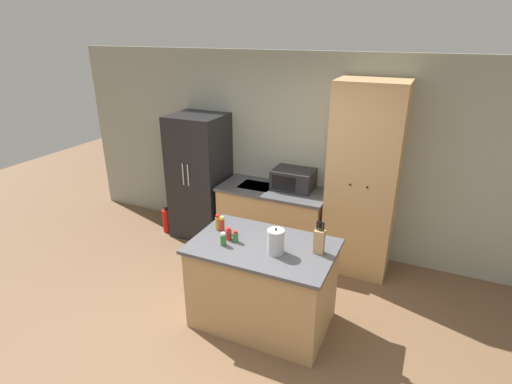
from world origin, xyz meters
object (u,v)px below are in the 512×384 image
(refrigerator, at_px, (200,177))
(spice_bottle_tall_dark, at_px, (236,237))
(fire_extinguisher, at_px, (167,220))
(microwave, at_px, (293,179))
(spice_bottle_green_herb, at_px, (223,239))
(pantry_cabinet, at_px, (364,181))
(spice_bottle_short_red, at_px, (222,224))
(spice_bottle_pale_salt, at_px, (218,223))
(spice_bottle_amber_oil, at_px, (229,234))
(kettle, at_px, (276,242))
(knife_block, at_px, (319,241))

(refrigerator, bearing_deg, spice_bottle_tall_dark, -48.13)
(spice_bottle_tall_dark, distance_m, fire_extinguisher, 2.37)
(microwave, bearing_deg, fire_extinguisher, -170.05)
(spice_bottle_tall_dark, bearing_deg, spice_bottle_green_herb, -126.61)
(pantry_cabinet, bearing_deg, spice_bottle_short_red, -130.04)
(spice_bottle_pale_salt, bearing_deg, microwave, 78.01)
(spice_bottle_tall_dark, xyz_separation_m, spice_bottle_amber_oil, (-0.08, 0.01, 0.00))
(spice_bottle_pale_salt, bearing_deg, refrigerator, 128.11)
(spice_bottle_short_red, relative_size, spice_bottle_pale_salt, 0.97)
(pantry_cabinet, bearing_deg, refrigerator, -179.35)
(spice_bottle_tall_dark, relative_size, fire_extinguisher, 0.29)
(microwave, height_order, kettle, kettle)
(refrigerator, height_order, spice_bottle_pale_salt, refrigerator)
(spice_bottle_short_red, xyz_separation_m, kettle, (0.66, -0.18, 0.04))
(spice_bottle_tall_dark, height_order, kettle, kettle)
(spice_bottle_green_herb, bearing_deg, fire_extinguisher, 141.58)
(spice_bottle_short_red, distance_m, spice_bottle_pale_salt, 0.06)
(microwave, distance_m, spice_bottle_short_red, 1.49)
(refrigerator, distance_m, pantry_cabinet, 2.29)
(microwave, height_order, spice_bottle_short_red, microwave)
(pantry_cabinet, height_order, knife_block, pantry_cabinet)
(knife_block, height_order, fire_extinguisher, knife_block)
(spice_bottle_amber_oil, relative_size, fire_extinguisher, 0.31)
(knife_block, bearing_deg, refrigerator, 147.63)
(spice_bottle_amber_oil, bearing_deg, pantry_cabinet, 55.97)
(spice_bottle_tall_dark, height_order, spice_bottle_short_red, spice_bottle_short_red)
(spice_bottle_pale_salt, bearing_deg, spice_bottle_tall_dark, -27.77)
(spice_bottle_amber_oil, height_order, kettle, kettle)
(knife_block, bearing_deg, spice_bottle_amber_oil, -172.04)
(refrigerator, bearing_deg, spice_bottle_pale_salt, -51.89)
(knife_block, height_order, spice_bottle_tall_dark, knife_block)
(spice_bottle_pale_salt, bearing_deg, spice_bottle_short_red, -8.61)
(refrigerator, bearing_deg, fire_extinguisher, -157.15)
(microwave, distance_m, spice_bottle_tall_dark, 1.61)
(pantry_cabinet, bearing_deg, spice_bottle_tall_dark, -121.56)
(knife_block, distance_m, spice_bottle_short_red, 1.03)
(refrigerator, xyz_separation_m, spice_bottle_pale_salt, (1.05, -1.34, 0.10))
(pantry_cabinet, relative_size, spice_bottle_short_red, 14.17)
(knife_block, xyz_separation_m, spice_bottle_green_herb, (-0.88, -0.24, -0.06))
(spice_bottle_short_red, xyz_separation_m, spice_bottle_green_herb, (0.15, -0.25, -0.02))
(fire_extinguisher, bearing_deg, pantry_cabinet, 4.83)
(pantry_cabinet, height_order, spice_bottle_amber_oil, pantry_cabinet)
(spice_bottle_green_herb, bearing_deg, spice_bottle_tall_dark, 53.39)
(microwave, bearing_deg, kettle, -76.03)
(knife_block, relative_size, spice_bottle_pale_salt, 1.93)
(pantry_cabinet, relative_size, fire_extinguisher, 5.69)
(refrigerator, height_order, microwave, refrigerator)
(refrigerator, distance_m, knife_block, 2.54)
(spice_bottle_short_red, bearing_deg, spice_bottle_pale_salt, 171.39)
(knife_block, xyz_separation_m, fire_extinguisher, (-2.63, 1.15, -0.85))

